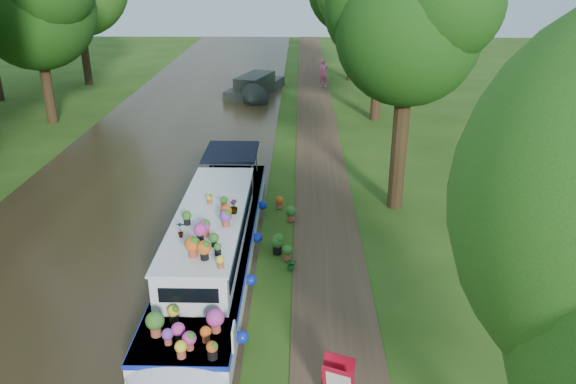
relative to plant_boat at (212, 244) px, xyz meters
The scene contains 9 objects.
ground 2.93m from the plant_boat, 36.73° to the left, with size 100.00×100.00×0.00m, color #264611.
canal_water 4.19m from the plant_boat, 155.88° to the left, with size 10.00×100.00×0.02m, color black.
towpath 3.93m from the plant_boat, 25.95° to the left, with size 2.20×100.00×0.03m, color #453020.
plant_boat is the anchor object (origin of this frame).
tree_near_overhang 9.59m from the plant_boat, 38.16° to the left, with size 5.52×5.28×8.99m.
tree_near_mid 18.91m from the plant_boat, 68.11° to the left, with size 6.90×6.60×9.40m.
second_boat 22.71m from the plant_boat, 91.26° to the left, with size 3.79×7.27×1.32m.
pedestrian_pink 25.45m from the plant_boat, 80.62° to the left, with size 0.70×0.46×1.92m, color #E05C8E.
verge_plant 2.39m from the plant_boat, ahead, with size 0.35×0.30×0.39m, color #1E6525.
Camera 1 is at (0.28, -16.02, 8.57)m, focal length 35.00 mm.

